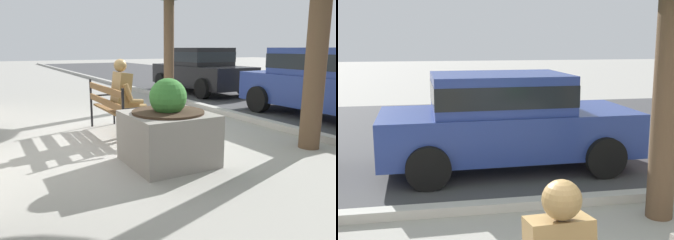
% 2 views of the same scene
% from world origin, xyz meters
% --- Properties ---
extents(ground_plane, '(80.00, 80.00, 0.00)m').
position_xyz_m(ground_plane, '(0.00, 0.00, 0.00)').
color(ground_plane, '#9E9B93').
extents(curb_stone, '(60.00, 0.20, 0.12)m').
position_xyz_m(curb_stone, '(0.00, 2.90, 0.06)').
color(curb_stone, '#B2AFA8').
rests_on(curb_stone, ground).
extents(park_bench, '(1.80, 0.54, 0.95)m').
position_xyz_m(park_bench, '(0.11, -0.07, 0.54)').
color(park_bench, brown).
rests_on(park_bench, ground).
extents(bronze_statue_seated, '(0.62, 0.78, 1.37)m').
position_xyz_m(bronze_statue_seated, '(0.34, 0.14, 0.67)').
color(bronze_statue_seated, olive).
rests_on(bronze_statue_seated, ground).
extents(concrete_planter, '(1.08, 1.08, 1.16)m').
position_xyz_m(concrete_planter, '(1.91, 0.05, 0.43)').
color(concrete_planter, gray).
rests_on(concrete_planter, ground).
extents(parked_car_black, '(4.13, 1.98, 1.56)m').
position_xyz_m(parked_car_black, '(-4.26, 4.69, 0.84)').
color(parked_car_black, black).
rests_on(parked_car_black, ground).
extents(parked_car_blue, '(4.13, 1.98, 1.56)m').
position_xyz_m(parked_car_blue, '(0.90, 4.69, 0.84)').
color(parked_car_blue, navy).
rests_on(parked_car_blue, ground).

